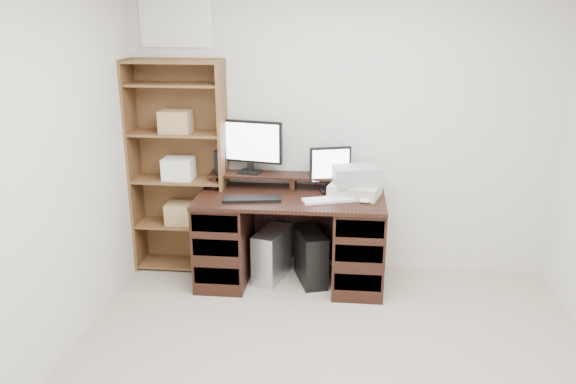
% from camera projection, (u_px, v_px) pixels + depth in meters
% --- Properties ---
extents(room, '(3.54, 4.04, 2.54)m').
position_uv_depth(room, '(335.00, 204.00, 2.75)').
color(room, '#A99C87').
rests_on(room, ground).
extents(desk, '(1.50, 0.70, 0.75)m').
position_uv_depth(desk, '(291.00, 238.00, 4.60)').
color(desk, black).
rests_on(desk, ground).
extents(riser_shelf, '(1.40, 0.22, 0.12)m').
position_uv_depth(riser_shelf, '(293.00, 178.00, 4.66)').
color(riser_shelf, black).
rests_on(riser_shelf, desk).
extents(monitor_wide, '(0.55, 0.18, 0.44)m').
position_uv_depth(monitor_wide, '(250.00, 144.00, 4.65)').
color(monitor_wide, black).
rests_on(monitor_wide, riser_shelf).
extents(monitor_small, '(0.33, 0.17, 0.37)m').
position_uv_depth(monitor_small, '(330.00, 168.00, 4.55)').
color(monitor_small, black).
rests_on(monitor_small, desk).
extents(speaker, '(0.09, 0.09, 0.19)m').
position_uv_depth(speaker, '(220.00, 162.00, 4.66)').
color(speaker, black).
rests_on(speaker, riser_shelf).
extents(keyboard_black, '(0.47, 0.22, 0.03)m').
position_uv_depth(keyboard_black, '(252.00, 199.00, 4.38)').
color(keyboard_black, black).
rests_on(keyboard_black, desk).
extents(keyboard_white, '(0.46, 0.27, 0.02)m').
position_uv_depth(keyboard_white, '(331.00, 200.00, 4.37)').
color(keyboard_white, white).
rests_on(keyboard_white, desk).
extents(mouse, '(0.09, 0.07, 0.04)m').
position_uv_depth(mouse, '(365.00, 201.00, 4.32)').
color(mouse, silver).
rests_on(mouse, desk).
extents(printer, '(0.45, 0.38, 0.10)m').
position_uv_depth(printer, '(355.00, 190.00, 4.48)').
color(printer, '#BBB6A3').
rests_on(printer, desk).
extents(basket, '(0.38, 0.31, 0.14)m').
position_uv_depth(basket, '(355.00, 176.00, 4.45)').
color(basket, '#95999F').
rests_on(basket, printer).
extents(tower_silver, '(0.30, 0.47, 0.43)m').
position_uv_depth(tower_silver, '(272.00, 254.00, 4.70)').
color(tower_silver, '#B0B3B7').
rests_on(tower_silver, ground).
extents(tower_black, '(0.32, 0.48, 0.44)m').
position_uv_depth(tower_black, '(311.00, 256.00, 4.66)').
color(tower_black, black).
rests_on(tower_black, ground).
extents(bookshelf, '(0.80, 0.30, 1.80)m').
position_uv_depth(bookshelf, '(179.00, 166.00, 4.74)').
color(bookshelf, brown).
rests_on(bookshelf, ground).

